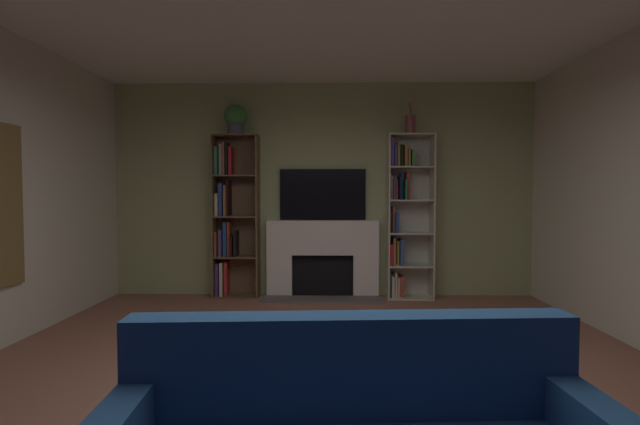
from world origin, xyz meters
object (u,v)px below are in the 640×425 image
at_px(bookshelf_left, 231,217).
at_px(vase_with_flowers, 410,124).
at_px(potted_plant, 235,118).
at_px(coffee_table, 349,371).
at_px(bookshelf_right, 404,214).
at_px(tv, 323,194).
at_px(fireplace, 323,257).

relative_size(bookshelf_left, vase_with_flowers, 5.14).
bearing_deg(potted_plant, bookshelf_left, 151.18).
bearing_deg(coffee_table, bookshelf_right, 76.19).
relative_size(bookshelf_right, vase_with_flowers, 5.14).
bearing_deg(potted_plant, tv, 5.99).
distance_m(fireplace, bookshelf_left, 1.33).
bearing_deg(tv, bookshelf_right, -5.09).
xyz_separation_m(fireplace, tv, (0.00, 0.07, 0.84)).
bearing_deg(vase_with_flowers, fireplace, 177.48).
height_order(bookshelf_right, vase_with_flowers, vase_with_flowers).
distance_m(fireplace, bookshelf_right, 1.22).
relative_size(tv, potted_plant, 2.87).
height_order(fireplace, coffee_table, fireplace).
bearing_deg(bookshelf_right, coffee_table, -103.81).
bearing_deg(vase_with_flowers, bookshelf_left, 179.03).
bearing_deg(bookshelf_right, tv, 174.91).
height_order(bookshelf_right, coffee_table, bookshelf_right).
relative_size(tv, coffee_table, 1.29).
bearing_deg(tv, coffee_table, -86.92).
bearing_deg(coffee_table, fireplace, 93.14).
distance_m(tv, bookshelf_left, 1.26).
height_order(bookshelf_left, potted_plant, potted_plant).
xyz_separation_m(tv, potted_plant, (-1.14, -0.12, 1.00)).
bearing_deg(coffee_table, vase_with_flowers, 74.98).
distance_m(tv, bookshelf_right, 1.11).
bearing_deg(potted_plant, coffee_table, -69.22).
height_order(vase_with_flowers, coffee_table, vase_with_flowers).
height_order(potted_plant, coffee_table, potted_plant).
bearing_deg(coffee_table, tv, 93.08).
bearing_deg(vase_with_flowers, potted_plant, -179.99).
xyz_separation_m(tv, vase_with_flowers, (1.14, -0.12, 0.92)).
distance_m(fireplace, potted_plant, 2.16).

